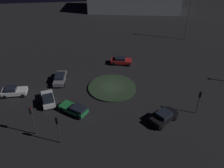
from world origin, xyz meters
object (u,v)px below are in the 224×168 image
object	(u,v)px
traffic_light_northwest_near	(32,116)
traffic_light_southwest	(199,98)
car_silver	(48,99)
car_black	(164,117)
traffic_light_northwest	(58,125)
car_white	(14,91)
car_grey	(60,78)
car_red	(121,60)
streetlamp_southeast	(189,16)
car_green	(74,109)

from	to	relation	value
traffic_light_northwest_near	traffic_light_southwest	world-z (taller)	traffic_light_northwest_near
car_silver	car_black	size ratio (longest dim) A/B	0.97
traffic_light_southwest	car_black	bearing A→B (deg)	46.79
car_black	traffic_light_northwest	bearing A→B (deg)	-24.02
car_white	traffic_light_northwest_near	distance (m)	10.65
car_grey	car_black	bearing A→B (deg)	-122.95
car_silver	car_grey	bearing A→B (deg)	-25.80
traffic_light_northwest_near	car_red	bearing A→B (deg)	11.38
traffic_light_northwest_near	traffic_light_southwest	bearing A→B (deg)	-36.31
car_red	car_white	world-z (taller)	car_red
traffic_light_southwest	car_silver	bearing A→B (deg)	21.88
car_red	car_grey	size ratio (longest dim) A/B	0.94
traffic_light_northwest_near	car_black	bearing A→B (deg)	-38.83
car_red	traffic_light_northwest	world-z (taller)	traffic_light_northwest
traffic_light_northwest	traffic_light_northwest_near	distance (m)	3.73
car_red	traffic_light_southwest	distance (m)	18.13
car_red	traffic_light_northwest_near	world-z (taller)	traffic_light_northwest_near
car_red	car_silver	bearing A→B (deg)	-125.05
car_black	streetlamp_southeast	bearing A→B (deg)	-149.91
car_red	streetlamp_southeast	world-z (taller)	streetlamp_southeast
car_red	traffic_light_northwest	size ratio (longest dim) A/B	1.04
car_red	streetlamp_southeast	bearing A→B (deg)	45.51
traffic_light_northwest	streetlamp_southeast	size ratio (longest dim) A/B	0.43
car_black	car_green	xyz separation A→B (m)	(3.15, 12.24, -0.12)
car_green	traffic_light_southwest	distance (m)	17.63
car_red	car_white	size ratio (longest dim) A/B	1.11
car_black	car_white	world-z (taller)	car_black
car_silver	car_black	xyz separation A→B (m)	(-5.83, -16.26, 0.05)
car_green	traffic_light_southwest	xyz separation A→B (m)	(-1.99, -17.41, 1.98)
car_black	traffic_light_southwest	world-z (taller)	traffic_light_southwest
car_green	traffic_light_northwest_near	size ratio (longest dim) A/B	1.01
car_red	car_black	size ratio (longest dim) A/B	0.97
car_silver	car_green	xyz separation A→B (m)	(-2.68, -4.01, -0.07)
car_grey	streetlamp_southeast	world-z (taller)	streetlamp_southeast
car_black	traffic_light_southwest	bearing A→B (deg)	158.93
car_black	car_silver	bearing A→B (deg)	-53.40
car_green	traffic_light_northwest_near	xyz separation A→B (m)	(-3.71, 4.89, 2.38)
streetlamp_southeast	traffic_light_northwest_near	bearing A→B (deg)	132.41
car_silver	car_white	bearing A→B (deg)	50.58
car_red	traffic_light_southwest	world-z (taller)	traffic_light_southwest
car_green	traffic_light_northwest	bearing A→B (deg)	111.36
car_silver	traffic_light_northwest	size ratio (longest dim) A/B	1.04
car_white	traffic_light_northwest	distance (m)	13.83
car_silver	traffic_light_northwest_near	xyz separation A→B (m)	(-6.39, 0.87, 2.31)
traffic_light_southwest	streetlamp_southeast	distance (m)	27.77
car_red	car_black	xyz separation A→B (m)	(-16.98, -3.47, 0.05)
car_white	traffic_light_northwest	size ratio (longest dim) A/B	0.93
traffic_light_northwest	car_grey	bearing A→B (deg)	38.70
traffic_light_northwest_near	traffic_light_southwest	size ratio (longest dim) A/B	1.16
car_white	car_silver	bearing A→B (deg)	-26.43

